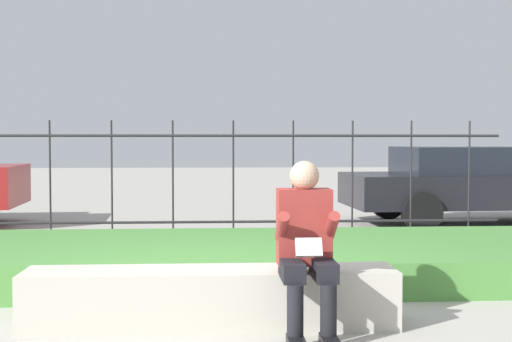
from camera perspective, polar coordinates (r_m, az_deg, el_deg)
The scene contains 6 objects.
ground_plane at distance 5.37m, azimuth -4.82°, elevation -12.33°, with size 60.00×60.00×0.00m, color #A8A399.
stone_bench at distance 5.32m, azimuth -3.64°, elevation -10.37°, with size 2.72×0.50×0.43m.
person_seated_reader at distance 5.00m, azimuth 4.02°, elevation -5.69°, with size 0.42×0.73×1.23m.
grass_berm at distance 7.24m, azimuth -4.45°, elevation -7.11°, with size 9.68×2.50×0.33m.
iron_fence at distance 9.09m, azimuth -4.25°, elevation -0.78°, with size 7.68×0.03×1.62m.
car_parked_right at distance 12.23m, azimuth 17.95°, elevation -0.85°, with size 4.73×2.12×1.26m.
Camera 1 is at (0.13, -5.19, 1.38)m, focal length 50.00 mm.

